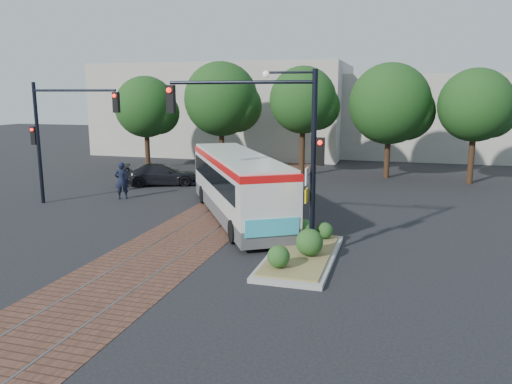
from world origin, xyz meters
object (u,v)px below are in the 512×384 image
Objects in this scene: parked_car at (162,174)px; signal_pole_left at (56,127)px; traffic_island at (303,249)px; officer at (122,181)px; city_bus at (237,182)px; signal_pole_main at (276,134)px.

signal_pole_left is at bearing 135.59° from parked_car.
parked_car is at bearing 69.44° from signal_pole_left.
traffic_island is 12.96m from officer.
city_bus reaches higher than traffic_island.
parked_car is at bearing 131.71° from signal_pole_main.
signal_pole_left reaches higher than parked_car.
city_bus is at bearing 121.82° from signal_pole_main.
signal_pole_left is at bearing 159.64° from traffic_island.
officer reaches higher than traffic_island.
parked_car is (2.35, 6.28, -3.22)m from signal_pole_left.
signal_pole_main is 13.14m from signal_pole_left.
signal_pole_left reaches higher than traffic_island.
traffic_island is at bearing -159.73° from parked_car.
signal_pole_left is 4.15m from officer.
traffic_island is 1.16× the size of parked_car.
officer is 4.30m from parked_car.
parked_car is (-10.83, 11.17, 0.32)m from traffic_island.
signal_pole_main reaches higher than city_bus.
city_bus is 9.48m from parked_car.
city_bus is 2.29× the size of parked_car.
signal_pole_main is at bearing 111.55° from officer.
parked_car is (-6.95, 6.37, -0.93)m from city_bus.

